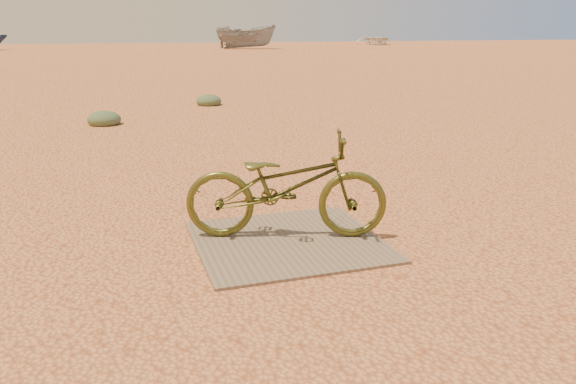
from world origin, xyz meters
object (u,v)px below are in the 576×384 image
object	(u,v)px
bicycle	(286,186)
boat_far_right	(376,39)
plywood_board	(288,241)
boat_mid_right	(246,37)

from	to	relation	value
bicycle	boat_far_right	xyz separation A→B (m)	(24.30, 46.91, 0.09)
plywood_board	bicycle	size ratio (longest dim) A/B	0.90
boat_mid_right	boat_far_right	size ratio (longest dim) A/B	0.93
plywood_board	boat_mid_right	world-z (taller)	boat_mid_right
bicycle	boat_mid_right	xyz separation A→B (m)	(9.58, 39.79, 0.46)
plywood_board	boat_far_right	world-z (taller)	boat_far_right
bicycle	boat_far_right	world-z (taller)	boat_far_right
boat_far_right	bicycle	bearing A→B (deg)	-101.34
boat_mid_right	boat_far_right	xyz separation A→B (m)	(14.72, 7.12, -0.38)
plywood_board	bicycle	xyz separation A→B (m)	(0.02, 0.09, 0.42)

